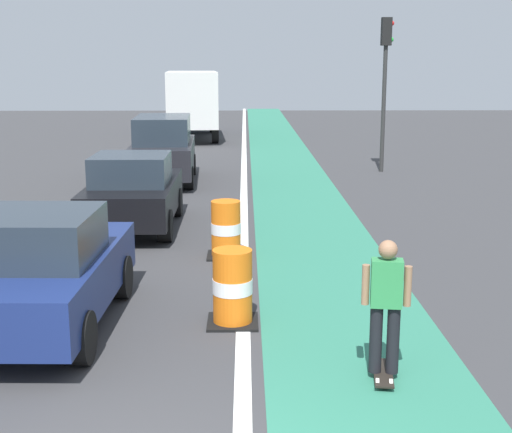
% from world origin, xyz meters
% --- Properties ---
extents(bike_lane_strip, '(2.50, 80.00, 0.01)m').
position_xyz_m(bike_lane_strip, '(2.40, 12.00, 0.00)').
color(bike_lane_strip, '#2D755B').
rests_on(bike_lane_strip, ground).
extents(lane_divider_stripe, '(0.20, 80.00, 0.01)m').
position_xyz_m(lane_divider_stripe, '(0.90, 12.00, 0.01)').
color(lane_divider_stripe, silver).
rests_on(lane_divider_stripe, ground).
extents(skateboarder_on_lane, '(0.57, 0.82, 1.69)m').
position_xyz_m(skateboarder_on_lane, '(2.56, 2.43, 0.91)').
color(skateboarder_on_lane, black).
rests_on(skateboarder_on_lane, ground).
extents(parked_sedan_nearest, '(2.00, 4.15, 1.70)m').
position_xyz_m(parked_sedan_nearest, '(-1.90, 4.13, 0.83)').
color(parked_sedan_nearest, navy).
rests_on(parked_sedan_nearest, ground).
extents(parked_sedan_second, '(1.94, 4.11, 1.70)m').
position_xyz_m(parked_sedan_second, '(-1.56, 10.25, 0.83)').
color(parked_sedan_second, black).
rests_on(parked_sedan_second, ground).
extents(parked_suv_third, '(2.08, 4.68, 2.04)m').
position_xyz_m(parked_suv_third, '(-1.60, 16.66, 1.04)').
color(parked_suv_third, black).
rests_on(parked_suv_third, ground).
extents(traffic_barrel_front, '(0.73, 0.73, 1.09)m').
position_xyz_m(traffic_barrel_front, '(0.75, 4.27, 0.53)').
color(traffic_barrel_front, orange).
rests_on(traffic_barrel_front, ground).
extents(traffic_barrel_mid, '(0.73, 0.73, 1.09)m').
position_xyz_m(traffic_barrel_mid, '(0.56, 7.86, 0.53)').
color(traffic_barrel_mid, orange).
rests_on(traffic_barrel_mid, ground).
extents(delivery_truck_down_block, '(2.81, 7.74, 3.23)m').
position_xyz_m(delivery_truck_down_block, '(-1.62, 29.62, 1.85)').
color(delivery_truck_down_block, silver).
rests_on(delivery_truck_down_block, ground).
extents(traffic_light_corner, '(0.41, 0.32, 5.10)m').
position_xyz_m(traffic_light_corner, '(5.61, 18.65, 3.50)').
color(traffic_light_corner, '#2D2D2D').
rests_on(traffic_light_corner, ground).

